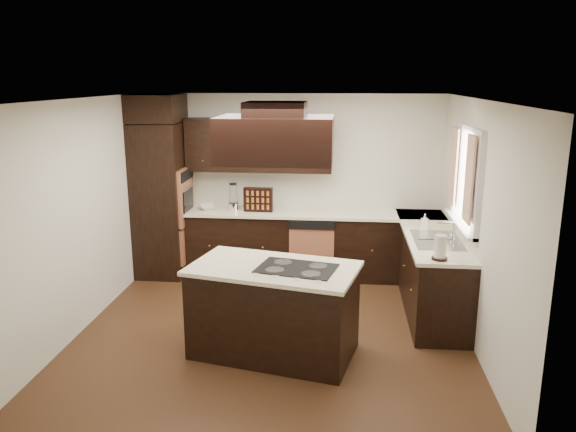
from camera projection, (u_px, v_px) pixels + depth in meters
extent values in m
cube|color=brown|center=(274.00, 330.00, 6.21)|extent=(4.20, 4.20, 0.02)
cube|color=silver|center=(272.00, 98.00, 5.61)|extent=(4.20, 4.20, 0.02)
cube|color=beige|center=(291.00, 183.00, 7.95)|extent=(4.20, 0.02, 2.50)
cube|color=beige|center=(235.00, 296.00, 3.87)|extent=(4.20, 0.02, 2.50)
cube|color=beige|center=(81.00, 216.00, 6.11)|extent=(0.02, 4.20, 2.50)
cube|color=beige|center=(478.00, 225.00, 5.71)|extent=(0.02, 4.20, 2.50)
cube|color=black|center=(161.00, 200.00, 7.77)|extent=(0.65, 0.75, 2.12)
cube|color=#B56847|center=(186.00, 196.00, 7.72)|extent=(0.05, 0.62, 0.78)
cube|color=black|center=(292.00, 245.00, 7.84)|extent=(2.93, 0.60, 0.88)
cube|color=black|center=(430.00, 270.00, 6.80)|extent=(0.60, 2.40, 0.88)
cube|color=#F9EDC8|center=(292.00, 213.00, 7.71)|extent=(2.93, 0.63, 0.04)
cube|color=#F9EDC8|center=(431.00, 234.00, 6.69)|extent=(0.63, 2.40, 0.04)
cube|color=black|center=(259.00, 145.00, 7.68)|extent=(2.00, 0.34, 0.72)
cube|color=#B56847|center=(311.00, 255.00, 7.54)|extent=(0.60, 0.05, 0.72)
cube|color=silver|center=(466.00, 177.00, 6.15)|extent=(0.06, 1.32, 1.12)
cube|color=white|center=(469.00, 177.00, 6.14)|extent=(0.00, 1.20, 1.00)
cube|color=#F8DFBE|center=(469.00, 179.00, 5.73)|extent=(0.02, 0.34, 0.90)
cube|color=#F8DFBE|center=(454.00, 167.00, 6.55)|extent=(0.02, 0.34, 0.90)
cube|color=silver|center=(437.00, 240.00, 6.35)|extent=(0.52, 0.84, 0.01)
cube|color=black|center=(274.00, 312.00, 5.59)|extent=(1.71, 1.18, 0.88)
cube|color=#F9EDC8|center=(274.00, 268.00, 5.48)|extent=(1.78, 1.25, 0.04)
cube|color=black|center=(297.00, 268.00, 5.40)|extent=(0.83, 0.64, 0.01)
cube|color=black|center=(276.00, 139.00, 5.15)|extent=(1.05, 0.72, 0.42)
cube|color=black|center=(276.00, 109.00, 5.08)|extent=(0.55, 0.50, 0.13)
cylinder|color=silver|center=(234.00, 207.00, 7.77)|extent=(0.15, 0.15, 0.10)
cone|color=silver|center=(233.00, 194.00, 7.72)|extent=(0.13, 0.13, 0.26)
cube|color=black|center=(258.00, 200.00, 7.67)|extent=(0.40, 0.12, 0.33)
imported|color=silver|center=(208.00, 207.00, 7.82)|extent=(0.33, 0.33, 0.06)
imported|color=silver|center=(425.00, 221.00, 6.82)|extent=(0.08, 0.08, 0.18)
cylinder|color=silver|center=(440.00, 248.00, 5.64)|extent=(0.14, 0.14, 0.26)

